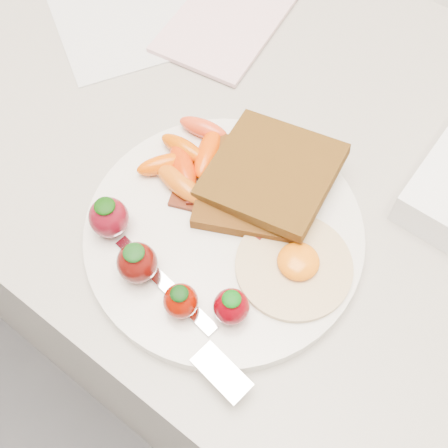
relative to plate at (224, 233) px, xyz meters
The scene contains 11 objects.
counter 0.48m from the plate, 89.56° to the left, with size 2.00×0.60×0.90m, color gray.
plate is the anchor object (origin of this frame).
toast_lower 0.06m from the plate, 91.37° to the left, with size 0.11×0.11×0.01m, color #301A06.
toast_upper 0.08m from the plate, 85.22° to the left, with size 0.12×0.12×0.01m, color black.
fried_egg 0.08m from the plate, ahead, with size 0.13×0.13×0.02m.
bacon_strips 0.03m from the plate, 124.41° to the left, with size 0.10×0.08×0.01m.
baby_carrots 0.09m from the plate, 153.35° to the left, with size 0.09×0.10×0.02m.
strawberries 0.08m from the plate, 107.58° to the right, with size 0.18×0.06×0.05m.
fork 0.10m from the plate, 70.48° to the right, with size 0.18×0.06×0.00m.
paper_sheet 0.33m from the plate, 143.26° to the left, with size 0.18×0.23×0.00m, color silver.
notepad 0.30m from the plate, 126.81° to the left, with size 0.12×0.17×0.01m, color beige.
Camera 1 is at (0.15, 1.36, 1.39)m, focal length 45.00 mm.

